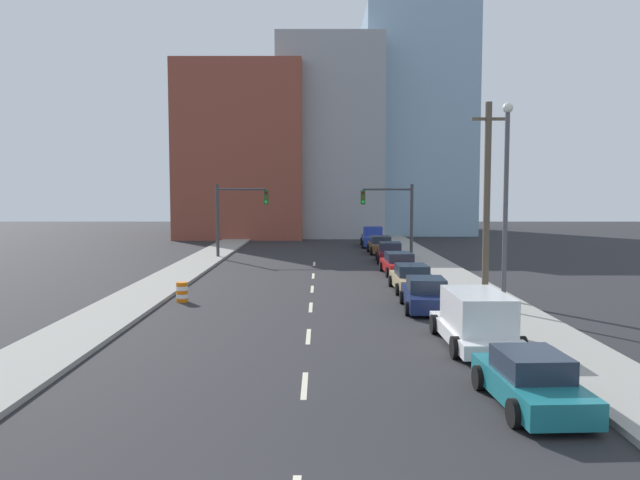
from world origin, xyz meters
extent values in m
cube|color=gray|center=(-8.47, 46.58, 0.09)|extent=(2.95, 93.17, 0.18)
cube|color=gray|center=(8.47, 46.58, 0.09)|extent=(2.95, 93.17, 0.18)
cube|color=beige|center=(0.00, 8.62, 0.00)|extent=(0.16, 2.40, 0.01)
cube|color=beige|center=(0.00, 14.36, 0.00)|extent=(0.16, 2.40, 0.01)
cube|color=beige|center=(0.00, 20.08, 0.00)|extent=(0.16, 2.40, 0.01)
cube|color=beige|center=(0.00, 25.36, 0.00)|extent=(0.16, 2.40, 0.01)
cube|color=beige|center=(0.00, 30.63, 0.00)|extent=(0.16, 2.40, 0.01)
cube|color=beige|center=(0.00, 37.12, 0.00)|extent=(0.16, 2.40, 0.01)
cube|color=brown|center=(-8.50, 66.15, 9.68)|extent=(14.00, 16.00, 19.35)
cube|color=#99999E|center=(1.54, 70.15, 11.30)|extent=(12.00, 20.00, 22.60)
cube|color=#8CADC6|center=(12.36, 74.15, 13.42)|extent=(13.00, 20.00, 26.84)
cylinder|color=#38383D|center=(-7.61, 40.67, 2.91)|extent=(0.24, 0.24, 5.83)
cylinder|color=#38383D|center=(-5.69, 40.67, 5.43)|extent=(3.82, 0.16, 0.16)
cube|color=#194C1E|center=(-3.78, 40.67, 4.80)|extent=(0.34, 0.32, 1.10)
cylinder|color=#4C0C0C|center=(-3.78, 40.50, 5.14)|extent=(0.22, 0.04, 0.22)
cylinder|color=#593F0C|center=(-3.78, 40.50, 4.80)|extent=(0.22, 0.04, 0.22)
cylinder|color=#26E53F|center=(-3.78, 40.50, 4.46)|extent=(0.22, 0.04, 0.22)
cylinder|color=#38383D|center=(7.60, 40.67, 2.91)|extent=(0.24, 0.24, 5.83)
cylinder|color=#38383D|center=(5.69, 40.67, 5.43)|extent=(3.82, 0.16, 0.16)
cube|color=#194C1E|center=(3.78, 40.67, 4.80)|extent=(0.34, 0.32, 1.10)
cylinder|color=#4C0C0C|center=(3.78, 40.50, 5.14)|extent=(0.22, 0.04, 0.22)
cylinder|color=#593F0C|center=(3.78, 40.50, 4.80)|extent=(0.22, 0.04, 0.22)
cylinder|color=#26E53F|center=(3.78, 40.50, 4.46)|extent=(0.22, 0.04, 0.22)
cylinder|color=brown|center=(8.43, 21.87, 4.76)|extent=(0.32, 0.32, 9.51)
cube|color=brown|center=(8.43, 21.87, 8.71)|extent=(1.60, 0.14, 0.14)
cylinder|color=orange|center=(-6.18, 21.46, 0.10)|extent=(0.56, 0.56, 0.19)
cylinder|color=white|center=(-6.18, 21.46, 0.29)|extent=(0.56, 0.56, 0.19)
cylinder|color=orange|center=(-6.18, 21.46, 0.47)|extent=(0.56, 0.56, 0.19)
cylinder|color=white|center=(-6.18, 21.46, 0.67)|extent=(0.56, 0.56, 0.19)
cylinder|color=orange|center=(-6.18, 21.46, 0.85)|extent=(0.56, 0.56, 0.19)
cylinder|color=#4C4C51|center=(8.30, 18.38, 4.28)|extent=(0.20, 0.20, 8.56)
sphere|color=white|center=(8.30, 18.38, 8.78)|extent=(0.44, 0.44, 0.44)
cube|color=#196B75|center=(5.62, 6.95, 0.49)|extent=(1.91, 4.38, 0.61)
cube|color=#1E2838|center=(5.62, 6.95, 1.08)|extent=(1.59, 2.00, 0.57)
cylinder|color=black|center=(4.67, 8.24, 0.33)|extent=(0.25, 0.67, 0.66)
cylinder|color=black|center=(6.44, 8.32, 0.33)|extent=(0.25, 0.67, 0.66)
cylinder|color=black|center=(4.80, 5.57, 0.33)|extent=(0.25, 0.67, 0.66)
cylinder|color=black|center=(6.57, 5.66, 0.33)|extent=(0.25, 0.67, 0.66)
cube|color=silver|center=(5.75, 13.08, 0.43)|extent=(2.11, 5.59, 0.46)
cube|color=silver|center=(5.75, 12.80, 1.27)|extent=(1.85, 3.47, 1.22)
cylinder|color=black|center=(4.67, 14.80, 0.36)|extent=(0.23, 0.72, 0.72)
cylinder|color=black|center=(6.79, 14.82, 0.36)|extent=(0.23, 0.72, 0.72)
cylinder|color=black|center=(4.70, 11.34, 0.36)|extent=(0.23, 0.72, 0.72)
cylinder|color=black|center=(6.83, 11.36, 0.36)|extent=(0.23, 0.72, 0.72)
cube|color=#141E47|center=(5.17, 19.53, 0.50)|extent=(2.03, 4.64, 0.66)
cube|color=#1E2838|center=(5.17, 19.53, 1.13)|extent=(1.70, 2.12, 0.60)
cylinder|color=black|center=(4.29, 20.98, 0.31)|extent=(0.25, 0.62, 0.62)
cylinder|color=black|center=(6.18, 20.89, 0.31)|extent=(0.25, 0.62, 0.62)
cylinder|color=black|center=(4.16, 18.16, 0.31)|extent=(0.25, 0.62, 0.62)
cylinder|color=black|center=(6.04, 18.07, 0.31)|extent=(0.25, 0.62, 0.62)
cube|color=tan|center=(5.31, 24.87, 0.49)|extent=(1.87, 4.74, 0.64)
cube|color=#1E2838|center=(5.31, 24.87, 1.10)|extent=(1.63, 2.14, 0.59)
cylinder|color=black|center=(4.35, 26.32, 0.31)|extent=(0.23, 0.62, 0.62)
cylinder|color=black|center=(6.24, 26.34, 0.31)|extent=(0.23, 0.62, 0.62)
cylinder|color=black|center=(4.39, 23.39, 0.31)|extent=(0.23, 0.62, 0.62)
cylinder|color=black|center=(6.27, 23.41, 0.31)|extent=(0.23, 0.62, 0.62)
cube|color=red|center=(5.47, 31.45, 0.49)|extent=(2.00, 4.82, 0.63)
cube|color=#1E2838|center=(5.47, 31.45, 1.10)|extent=(1.68, 2.20, 0.58)
cylinder|color=black|center=(4.47, 32.89, 0.32)|extent=(0.24, 0.65, 0.64)
cylinder|color=black|center=(6.36, 32.96, 0.32)|extent=(0.24, 0.65, 0.64)
cylinder|color=black|center=(4.58, 29.94, 0.32)|extent=(0.24, 0.65, 0.64)
cylinder|color=black|center=(6.47, 30.02, 0.32)|extent=(0.24, 0.65, 0.64)
cube|color=maroon|center=(5.67, 38.32, 0.52)|extent=(2.01, 4.75, 0.68)
cube|color=#1E2838|center=(5.67, 38.32, 1.17)|extent=(1.66, 2.18, 0.62)
cylinder|color=black|center=(4.83, 39.81, 0.32)|extent=(0.25, 0.65, 0.64)
cylinder|color=black|center=(6.66, 39.71, 0.32)|extent=(0.25, 0.65, 0.64)
cylinder|color=black|center=(4.68, 36.93, 0.32)|extent=(0.25, 0.65, 0.64)
cylinder|color=black|center=(6.50, 36.83, 0.32)|extent=(0.25, 0.65, 0.64)
cube|color=brown|center=(5.58, 44.70, 0.53)|extent=(1.87, 4.60, 0.67)
cube|color=#1E2838|center=(5.58, 44.70, 1.17)|extent=(1.60, 2.09, 0.62)
cylinder|color=black|center=(4.63, 46.10, 0.35)|extent=(0.23, 0.70, 0.69)
cylinder|color=black|center=(6.47, 46.14, 0.35)|extent=(0.23, 0.70, 0.69)
cylinder|color=black|center=(4.69, 43.27, 0.35)|extent=(0.23, 0.70, 0.69)
cylinder|color=black|center=(6.53, 43.31, 0.35)|extent=(0.23, 0.70, 0.69)
cube|color=navy|center=(5.52, 51.38, 0.61)|extent=(2.18, 5.66, 0.83)
cube|color=navy|center=(5.54, 52.22, 1.45)|extent=(1.83, 1.73, 0.84)
cylinder|color=black|center=(4.52, 53.15, 0.36)|extent=(0.24, 0.72, 0.71)
cylinder|color=black|center=(6.62, 53.09, 0.36)|extent=(0.24, 0.72, 0.71)
cylinder|color=black|center=(4.43, 49.67, 0.36)|extent=(0.24, 0.72, 0.71)
cylinder|color=black|center=(6.52, 49.62, 0.36)|extent=(0.24, 0.72, 0.71)
camera|label=1|loc=(0.42, -8.05, 5.31)|focal=35.00mm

